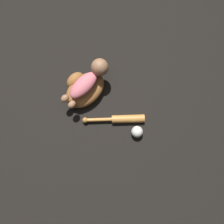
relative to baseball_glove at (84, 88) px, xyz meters
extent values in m
plane|color=black|center=(0.00, 0.00, -0.05)|extent=(6.00, 6.00, 0.00)
ellipsoid|color=#935B2D|center=(-0.01, -0.02, 0.00)|extent=(0.36, 0.30, 0.11)
ellipsoid|color=#935B2D|center=(0.03, 0.08, 0.00)|extent=(0.16, 0.14, 0.11)
ellipsoid|color=#D16670|center=(-0.01, -0.02, 0.09)|extent=(0.25, 0.17, 0.07)
sphere|color=#936647|center=(0.14, -0.06, 0.11)|extent=(0.12, 0.12, 0.12)
ellipsoid|color=#936647|center=(-0.13, 0.06, 0.08)|extent=(0.07, 0.06, 0.05)
ellipsoid|color=#936647|center=(-0.15, 0.00, 0.08)|extent=(0.07, 0.06, 0.05)
cylinder|color=#C6843D|center=(-0.07, -0.36, -0.03)|extent=(0.14, 0.22, 0.05)
cylinder|color=#C6843D|center=(-0.16, -0.18, -0.03)|extent=(0.10, 0.17, 0.02)
sphere|color=#A97034|center=(-0.19, -0.10, -0.03)|extent=(0.04, 0.04, 0.04)
sphere|color=silver|center=(-0.13, -0.45, -0.01)|extent=(0.08, 0.08, 0.08)
camera|label=1|loc=(-0.40, -0.39, 1.42)|focal=35.00mm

